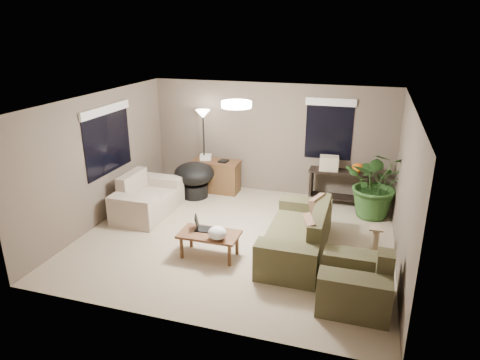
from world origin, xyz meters
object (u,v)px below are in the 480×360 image
(coffee_table, at_px, (209,237))
(papasan_chair, at_px, (194,177))
(desk, at_px, (216,176))
(houseplant, at_px, (377,191))
(main_sofa, at_px, (299,237))
(floor_lamp, at_px, (203,124))
(armchair, at_px, (356,284))
(loveseat, at_px, (147,200))
(console_table, at_px, (339,185))
(cat_scratching_post, at_px, (375,243))

(coffee_table, relative_size, papasan_chair, 0.98)
(desk, bearing_deg, houseplant, -5.94)
(main_sofa, distance_m, desk, 3.28)
(papasan_chair, relative_size, floor_lamp, 0.54)
(desk, bearing_deg, coffee_table, -72.07)
(main_sofa, distance_m, houseplant, 2.30)
(armchair, distance_m, desk, 4.81)
(loveseat, bearing_deg, houseplant, 15.39)
(coffee_table, xyz_separation_m, desk, (-0.92, 2.86, 0.02))
(coffee_table, xyz_separation_m, floor_lamp, (-1.19, 2.80, 1.24))
(loveseat, distance_m, houseplant, 4.66)
(houseplant, bearing_deg, floor_lamp, 175.30)
(loveseat, relative_size, coffee_table, 1.60)
(main_sofa, distance_m, coffee_table, 1.52)
(main_sofa, xyz_separation_m, houseplant, (1.22, 1.93, 0.26))
(desk, bearing_deg, main_sofa, -44.53)
(console_table, bearing_deg, desk, -178.18)
(console_table, bearing_deg, cat_scratching_post, -69.45)
(main_sofa, bearing_deg, loveseat, 168.00)
(console_table, bearing_deg, floor_lamp, -177.28)
(coffee_table, bearing_deg, loveseat, 146.00)
(coffee_table, bearing_deg, main_sofa, 21.54)
(console_table, height_order, floor_lamp, floor_lamp)
(cat_scratching_post, bearing_deg, console_table, 110.55)
(console_table, distance_m, cat_scratching_post, 2.23)
(armchair, distance_m, papasan_chair, 4.76)
(floor_lamp, relative_size, cat_scratching_post, 3.82)
(coffee_table, xyz_separation_m, papasan_chair, (-1.28, 2.40, 0.11))
(armchair, relative_size, desk, 0.91)
(floor_lamp, bearing_deg, cat_scratching_post, -26.72)
(loveseat, distance_m, armchair, 4.65)
(loveseat, xyz_separation_m, papasan_chair, (0.58, 1.14, 0.17))
(console_table, bearing_deg, houseplant, -30.93)
(armchair, height_order, cat_scratching_post, armchair)
(cat_scratching_post, bearing_deg, armchair, -99.08)
(armchair, xyz_separation_m, cat_scratching_post, (0.24, 1.49, -0.08))
(cat_scratching_post, bearing_deg, papasan_chair, 158.76)
(console_table, relative_size, houseplant, 0.91)
(loveseat, height_order, coffee_table, loveseat)
(coffee_table, height_order, desk, desk)
(armchair, relative_size, papasan_chair, 0.98)
(main_sofa, relative_size, desk, 2.00)
(floor_lamp, bearing_deg, loveseat, -113.32)
(desk, xyz_separation_m, houseplant, (3.55, -0.37, 0.18))
(loveseat, distance_m, console_table, 4.09)
(coffee_table, height_order, papasan_chair, papasan_chair)
(desk, bearing_deg, floor_lamp, -168.03)
(armchair, height_order, papasan_chair, armchair)
(armchair, relative_size, floor_lamp, 0.52)
(loveseat, bearing_deg, armchair, -23.72)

